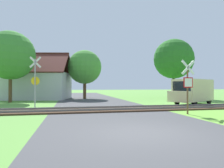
{
  "coord_description": "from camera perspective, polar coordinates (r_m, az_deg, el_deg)",
  "views": [
    {
      "loc": [
        -2.55,
        -6.6,
        1.65
      ],
      "look_at": [
        0.5,
        7.72,
        1.8
      ],
      "focal_mm": 32.0,
      "sensor_mm": 36.0,
      "label": 1
    }
  ],
  "objects": [
    {
      "name": "ground_plane",
      "position": [
        7.27,
        9.13,
        -13.7
      ],
      "size": [
        160.0,
        160.0,
        0.0
      ],
      "primitive_type": "plane",
      "color": "#5B933D"
    },
    {
      "name": "road_asphalt",
      "position": [
        9.12,
        4.5,
        -10.99
      ],
      "size": [
        7.53,
        80.0,
        0.01
      ],
      "primitive_type": "cube",
      "color": "#424244",
      "rests_on": "ground"
    },
    {
      "name": "rail_track",
      "position": [
        13.66,
        -1.19,
        -7.28
      ],
      "size": [
        60.0,
        2.6,
        0.22
      ],
      "color": "#422D1E",
      "rests_on": "ground"
    },
    {
      "name": "stop_sign_near",
      "position": [
        12.5,
        20.84,
        0.06
      ],
      "size": [
        0.88,
        0.15,
        3.17
      ],
      "rotation": [
        0.0,
        0.0,
        3.17
      ],
      "color": "brown",
      "rests_on": "ground"
    },
    {
      "name": "crossing_sign_far",
      "position": [
        16.19,
        -21.11,
        1.36
      ],
      "size": [
        0.87,
        0.18,
        3.9
      ],
      "rotation": [
        0.0,
        0.0,
        -0.14
      ],
      "color": "#9E9EA5",
      "rests_on": "ground"
    },
    {
      "name": "house",
      "position": [
        27.27,
        -20.68,
        -0.1
      ],
      "size": [
        9.25,
        7.91,
        5.95
      ],
      "rotation": [
        0.0,
        0.0,
        -0.19
      ],
      "color": "#B7B7BC",
      "rests_on": "ground"
    },
    {
      "name": "tree_center",
      "position": [
        26.56,
        -7.81,
        4.79
      ],
      "size": [
        4.42,
        4.42,
        6.36
      ],
      "color": "#513823",
      "rests_on": "ground"
    },
    {
      "name": "tree_far",
      "position": [
        29.23,
        17.19,
        6.84
      ],
      "size": [
        5.49,
        5.49,
        8.17
      ],
      "color": "#513823",
      "rests_on": "ground"
    },
    {
      "name": "tree_left",
      "position": [
        22.8,
        -27.03,
        7.28
      ],
      "size": [
        4.9,
        4.9,
        7.21
      ],
      "color": "#513823",
      "rests_on": "ground"
    },
    {
      "name": "mail_truck",
      "position": [
        19.16,
        22.0,
        -1.78
      ],
      "size": [
        5.17,
        4.05,
        2.24
      ],
      "rotation": [
        0.0,
        0.0,
        2.09
      ],
      "color": "beige",
      "rests_on": "ground"
    }
  ]
}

